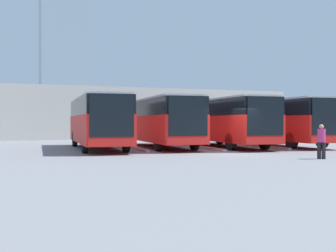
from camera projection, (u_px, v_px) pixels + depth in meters
ground_plane at (233, 153)px, 23.47m from camera, size 600.00×600.00×0.00m
bus_0 at (279, 120)px, 30.30m from camera, size 3.23×11.10×3.29m
curb_divider_0 at (266, 147)px, 28.04m from camera, size 0.57×5.64×0.15m
bus_1 at (225, 120)px, 28.89m from camera, size 3.23×11.10×3.29m
curb_divider_1 at (207, 148)px, 26.64m from camera, size 0.57×5.64×0.15m
bus_2 at (161, 120)px, 28.31m from camera, size 3.23×11.10×3.29m
curb_divider_2 at (137, 149)px, 26.06m from camera, size 0.57×5.64×0.15m
bus_3 at (98, 120)px, 26.59m from camera, size 3.23×11.10×3.29m
pedestrian at (321, 140)px, 19.54m from camera, size 0.51×0.51×1.61m
station_building at (122, 114)px, 46.96m from camera, size 36.30×12.07×5.28m
office_tower at (62, 43)px, 203.92m from camera, size 20.72×20.72×81.42m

